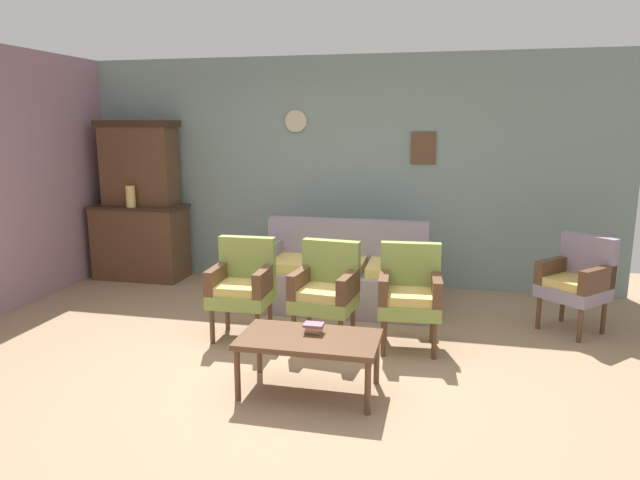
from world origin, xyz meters
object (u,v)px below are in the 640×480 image
at_px(floral_couch, 343,277).
at_px(book_stack_on_table, 314,328).
at_px(side_cabinet, 141,242).
at_px(armchair_near_cabinet, 243,283).
at_px(armchair_row_middle, 410,292).
at_px(wingback_chair_by_fireplace, 577,279).
at_px(armchair_by_doorway, 326,288).
at_px(coffee_table, 309,343).
at_px(vase_on_cabinet, 131,196).

relative_size(floral_couch, book_stack_on_table, 12.42).
distance_m(side_cabinet, armchair_near_cabinet, 2.56).
distance_m(armchair_near_cabinet, armchair_row_middle, 1.50).
xyz_separation_m(armchair_near_cabinet, wingback_chair_by_fireplace, (2.99, 0.81, 0.00)).
xyz_separation_m(side_cabinet, armchair_by_doorway, (2.73, -1.63, 0.03)).
distance_m(armchair_by_doorway, coffee_table, 0.98).
xyz_separation_m(floral_couch, armchair_row_middle, (0.76, -0.97, 0.17)).
relative_size(armchair_by_doorway, armchair_row_middle, 1.00).
bearing_deg(coffee_table, vase_on_cabinet, 139.32).
distance_m(armchair_near_cabinet, wingback_chair_by_fireplace, 3.10).
height_order(side_cabinet, wingback_chair_by_fireplace, side_cabinet).
distance_m(wingback_chair_by_fireplace, coffee_table, 2.77).
height_order(vase_on_cabinet, book_stack_on_table, vase_on_cabinet).
xyz_separation_m(side_cabinet, coffee_table, (2.81, -2.59, -0.09)).
relative_size(armchair_near_cabinet, armchair_row_middle, 1.00).
xyz_separation_m(coffee_table, book_stack_on_table, (0.02, 0.08, 0.08)).
height_order(floral_couch, armchair_by_doorway, same).
height_order(floral_couch, book_stack_on_table, floral_couch).
relative_size(floral_couch, coffee_table, 1.76).
distance_m(floral_couch, book_stack_on_table, 1.92).
height_order(side_cabinet, armchair_near_cabinet, side_cabinet).
bearing_deg(vase_on_cabinet, armchair_by_doorway, -27.97).
distance_m(floral_couch, armchair_by_doorway, 1.04).
relative_size(armchair_by_doorway, book_stack_on_table, 6.34).
bearing_deg(floral_couch, armchair_near_cabinet, -125.23).
bearing_deg(armchair_by_doorway, coffee_table, -85.03).
bearing_deg(vase_on_cabinet, armchair_row_middle, -21.97).
bearing_deg(armchair_near_cabinet, vase_on_cabinet, 143.24).
xyz_separation_m(vase_on_cabinet, wingback_chair_by_fireplace, (4.94, -0.64, -0.56)).
height_order(vase_on_cabinet, armchair_near_cabinet, vase_on_cabinet).
bearing_deg(armchair_near_cabinet, coffee_table, -48.17).
relative_size(armchair_row_middle, coffee_table, 0.90).
height_order(vase_on_cabinet, armchair_row_middle, vase_on_cabinet).
relative_size(armchair_near_cabinet, coffee_table, 0.90).
xyz_separation_m(floral_couch, armchair_by_doorway, (0.03, -1.03, 0.17)).
height_order(vase_on_cabinet, coffee_table, vase_on_cabinet).
distance_m(floral_couch, coffee_table, 1.99).
bearing_deg(floral_couch, wingback_chair_by_fireplace, -5.73).
distance_m(armchair_near_cabinet, armchair_by_doorway, 0.77).
xyz_separation_m(armchair_by_doorway, coffee_table, (0.08, -0.97, -0.12)).
height_order(armchair_row_middle, wingback_chair_by_fireplace, same).
bearing_deg(vase_on_cabinet, armchair_near_cabinet, -36.76).
bearing_deg(coffee_table, armchair_row_middle, 57.70).
relative_size(side_cabinet, wingback_chair_by_fireplace, 1.28).
height_order(armchair_by_doorway, coffee_table, armchair_by_doorway).
bearing_deg(wingback_chair_by_fireplace, armchair_row_middle, -153.41).
height_order(armchair_near_cabinet, armchair_by_doorway, same).
relative_size(side_cabinet, armchair_row_middle, 1.28).
relative_size(vase_on_cabinet, coffee_table, 0.26).
bearing_deg(floral_couch, coffee_table, -86.62).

